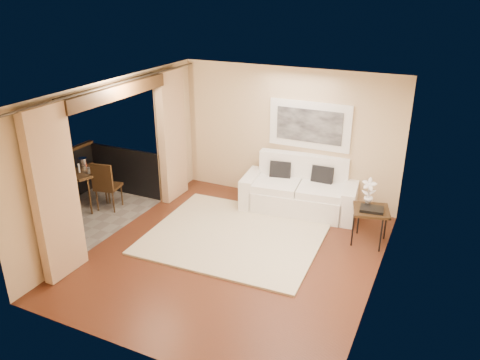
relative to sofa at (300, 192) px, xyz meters
The scene contains 18 objects.
floor 2.17m from the sofa, 101.60° to the right, with size 5.00×5.00×0.00m, color #582C1A.
room_shell 3.95m from the sofa, 140.67° to the right, with size 5.00×6.40×5.00m.
balcony 4.29m from the sofa, 150.68° to the right, with size 1.81×2.60×1.17m.
curtains 3.43m from the sofa, 140.45° to the right, with size 0.16×4.80×2.64m.
artwork 1.30m from the sofa, 88.49° to the left, with size 1.62×0.07×0.92m.
rug 1.72m from the sofa, 113.23° to the right, with size 2.95×2.57×0.04m, color beige.
sofa is the anchor object (origin of this frame).
side_table 1.69m from the sofa, 26.35° to the right, with size 0.71×0.71×0.63m.
tray 1.73m from the sofa, 27.79° to the right, with size 0.38×0.28×0.05m, color black.
orchid 1.60m from the sofa, 22.83° to the right, with size 0.25×0.17×0.48m, color white.
bistro_table 4.19m from the sofa, 156.36° to the right, with size 0.83×0.83×0.77m.
balcony_chair_far 3.79m from the sofa, 153.84° to the right, with size 0.51×0.51×1.00m.
balcony_chair_near 4.87m from the sofa, 142.08° to the right, with size 0.49×0.50×0.89m.
ice_bucket 4.32m from the sofa, 158.48° to the right, with size 0.18×0.18×0.20m, color silver.
candle 4.12m from the sofa, 158.62° to the right, with size 0.06×0.06×0.07m, color red.
vase 4.31m from the sofa, 155.02° to the right, with size 0.04×0.04×0.18m, color silver.
glass_a 4.10m from the sofa, 154.38° to the right, with size 0.06×0.06×0.12m, color white.
glass_b 4.00m from the sofa, 155.60° to the right, with size 0.06×0.06×0.12m, color white.
Camera 1 is at (2.93, -5.97, 4.12)m, focal length 35.00 mm.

